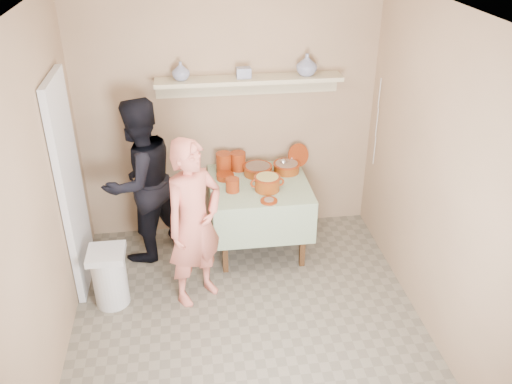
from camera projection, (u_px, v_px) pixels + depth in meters
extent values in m
plane|color=#6D6555|center=(250.00, 334.00, 4.57)|extent=(3.50, 3.50, 0.00)
cube|color=silver|center=(71.00, 188.00, 4.74)|extent=(0.06, 0.70, 2.00)
cylinder|color=maroon|center=(224.00, 163.00, 5.49)|extent=(0.16, 0.16, 0.21)
cylinder|color=maroon|center=(238.00, 161.00, 5.54)|extent=(0.16, 0.16, 0.19)
cylinder|color=maroon|center=(232.00, 185.00, 5.15)|extent=(0.13, 0.13, 0.13)
cylinder|color=maroon|center=(225.00, 176.00, 5.39)|extent=(0.18, 0.18, 0.05)
cylinder|color=maroon|center=(298.00, 155.00, 5.61)|extent=(0.26, 0.19, 0.23)
imported|color=navy|center=(307.00, 65.00, 5.18)|extent=(0.23, 0.23, 0.21)
imported|color=navy|center=(181.00, 71.00, 5.05)|extent=(0.24, 0.24, 0.17)
cube|color=navy|center=(244.00, 73.00, 5.13)|extent=(0.14, 0.10, 0.10)
imported|color=#D06A5A|center=(194.00, 223.00, 4.64)|extent=(0.68, 0.64, 1.56)
imported|color=black|center=(140.00, 181.00, 5.21)|extent=(1.02, 1.00, 1.66)
cube|color=#A28263|center=(228.00, 115.00, 5.47)|extent=(3.00, 0.02, 2.60)
cube|color=#A28263|center=(34.00, 215.00, 3.76)|extent=(0.02, 3.50, 2.60)
cube|color=#A28263|center=(446.00, 188.00, 4.11)|extent=(0.02, 3.50, 2.60)
cube|color=silver|center=(248.00, 15.00, 3.30)|extent=(3.00, 3.50, 0.02)
cube|color=#4C2D16|center=(225.00, 241.00, 5.16)|extent=(0.05, 0.05, 0.71)
cube|color=#4C2D16|center=(303.00, 235.00, 5.25)|extent=(0.05, 0.05, 0.71)
cube|color=#4C2D16|center=(219.00, 202.00, 5.82)|extent=(0.05, 0.05, 0.71)
cube|color=#4C2D16|center=(289.00, 197.00, 5.91)|extent=(0.05, 0.05, 0.71)
cube|color=#4C2D16|center=(259.00, 185.00, 5.35)|extent=(0.90, 0.90, 0.04)
cube|color=#25591E|center=(259.00, 183.00, 5.34)|extent=(0.96, 0.96, 0.01)
cube|color=#25591E|center=(266.00, 227.00, 5.03)|extent=(0.96, 0.01, 0.44)
cube|color=#25591E|center=(253.00, 180.00, 5.86)|extent=(0.96, 0.01, 0.44)
cube|color=#25591E|center=(211.00, 205.00, 5.39)|extent=(0.01, 0.96, 0.44)
cube|color=#25591E|center=(306.00, 199.00, 5.50)|extent=(0.01, 0.96, 0.44)
cylinder|color=#6A2708|center=(258.00, 170.00, 5.47)|extent=(0.28, 0.28, 0.09)
cylinder|color=maroon|center=(258.00, 167.00, 5.45)|extent=(0.30, 0.30, 0.01)
cylinder|color=brown|center=(258.00, 168.00, 5.46)|extent=(0.25, 0.25, 0.05)
cylinder|color=#6A2708|center=(287.00, 168.00, 5.52)|extent=(0.26, 0.26, 0.09)
cylinder|color=maroon|center=(287.00, 164.00, 5.50)|extent=(0.28, 0.28, 0.01)
cylinder|color=#8C6B54|center=(287.00, 165.00, 5.51)|extent=(0.23, 0.23, 0.05)
cylinder|color=silver|center=(290.00, 160.00, 5.36)|extent=(0.01, 0.22, 0.16)
sphere|color=silver|center=(283.00, 162.00, 5.50)|extent=(0.07, 0.07, 0.07)
cylinder|color=#6A2708|center=(267.00, 183.00, 5.17)|extent=(0.24, 0.24, 0.14)
cylinder|color=maroon|center=(267.00, 177.00, 5.14)|extent=(0.25, 0.25, 0.01)
cylinder|color=tan|center=(267.00, 179.00, 5.15)|extent=(0.21, 0.21, 0.05)
torus|color=maroon|center=(255.00, 184.00, 5.15)|extent=(0.09, 0.02, 0.09)
torus|color=maroon|center=(280.00, 182.00, 5.18)|extent=(0.09, 0.02, 0.09)
cylinder|color=maroon|center=(269.00, 201.00, 5.00)|extent=(0.16, 0.16, 0.02)
cylinder|color=#8C6B54|center=(269.00, 200.00, 4.99)|extent=(0.09, 0.09, 0.01)
cube|color=#C0B38E|center=(249.00, 80.00, 5.17)|extent=(1.80, 0.25, 0.04)
cube|color=#C0B38E|center=(248.00, 86.00, 5.33)|extent=(1.80, 0.02, 0.18)
cylinder|color=silver|center=(110.00, 280.00, 4.81)|extent=(0.30, 0.30, 0.50)
cube|color=silver|center=(106.00, 254.00, 4.67)|extent=(0.32, 0.32, 0.06)
cylinder|color=silver|center=(380.00, 93.00, 5.29)|extent=(0.01, 0.01, 0.30)
cylinder|color=silver|center=(377.00, 123.00, 5.42)|extent=(0.01, 0.01, 0.30)
cylinder|color=silver|center=(374.00, 151.00, 5.54)|extent=(0.01, 0.01, 0.30)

